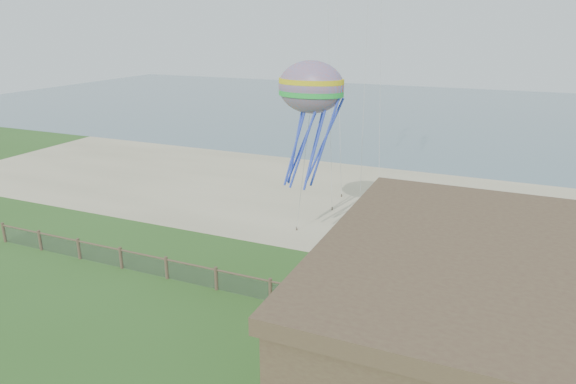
# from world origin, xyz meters

# --- Properties ---
(ground) EXTENTS (160.00, 160.00, 0.00)m
(ground) POSITION_xyz_m (0.00, 0.00, 0.00)
(ground) COLOR #2E551D
(ground) RESTS_ON ground
(sand_beach) EXTENTS (72.00, 20.00, 0.02)m
(sand_beach) POSITION_xyz_m (0.00, 22.00, 0.00)
(sand_beach) COLOR tan
(sand_beach) RESTS_ON ground
(ocean) EXTENTS (160.00, 68.00, 0.02)m
(ocean) POSITION_xyz_m (0.00, 66.00, 0.00)
(ocean) COLOR slate
(ocean) RESTS_ON ground
(chainlink_fence) EXTENTS (36.20, 0.20, 1.25)m
(chainlink_fence) POSITION_xyz_m (0.00, 6.00, 0.55)
(chainlink_fence) COLOR #503C2D
(chainlink_fence) RESTS_ON ground
(picnic_table) EXTENTS (1.79, 1.49, 0.67)m
(picnic_table) POSITION_xyz_m (7.81, 4.63, 0.34)
(picnic_table) COLOR brown
(picnic_table) RESTS_ON ground
(octopus_kite) EXTENTS (3.88, 2.98, 7.34)m
(octopus_kite) POSITION_xyz_m (-0.28, 11.80, 7.70)
(octopus_kite) COLOR #F55226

